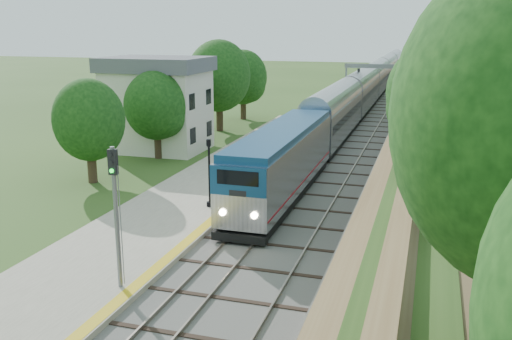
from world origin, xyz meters
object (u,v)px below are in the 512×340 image
(train, at_px, (369,88))
(signal_farside, at_px, (393,127))
(lamppost_far, at_px, (209,177))
(station_building, at_px, (157,103))
(signal_platform, at_px, (115,203))
(signal_gantry, at_px, (380,76))

(train, distance_m, signal_farside, 43.12)
(train, distance_m, lamppost_far, 51.93)
(station_building, distance_m, signal_farside, 20.98)
(train, relative_size, lamppost_far, 29.09)
(signal_platform, bearing_deg, signal_farside, 65.57)
(lamppost_far, bearing_deg, signal_gantry, 81.70)
(train, xyz_separation_m, lamppost_far, (-3.34, -51.82, -0.03))
(train, bearing_deg, station_building, -110.74)
(station_building, distance_m, signal_platform, 27.99)
(train, relative_size, signal_platform, 20.06)
(signal_gantry, height_order, signal_platform, signal_gantry)
(station_building, xyz_separation_m, signal_farside, (20.20, -5.67, -0.11))
(station_building, xyz_separation_m, signal_gantry, (16.47, 24.99, 0.73))
(station_building, distance_m, train, 39.57)
(train, bearing_deg, signal_platform, -92.65)
(lamppost_far, xyz_separation_m, signal_platform, (0.44, -10.84, 1.76))
(lamppost_far, distance_m, signal_farside, 13.38)
(station_building, height_order, signal_platform, station_building)
(signal_gantry, relative_size, signal_farside, 1.33)
(train, xyz_separation_m, signal_farside, (6.20, -42.63, 1.80))
(signal_gantry, height_order, signal_farside, signal_farside)
(signal_gantry, xyz_separation_m, signal_platform, (-5.37, -50.69, -0.92))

